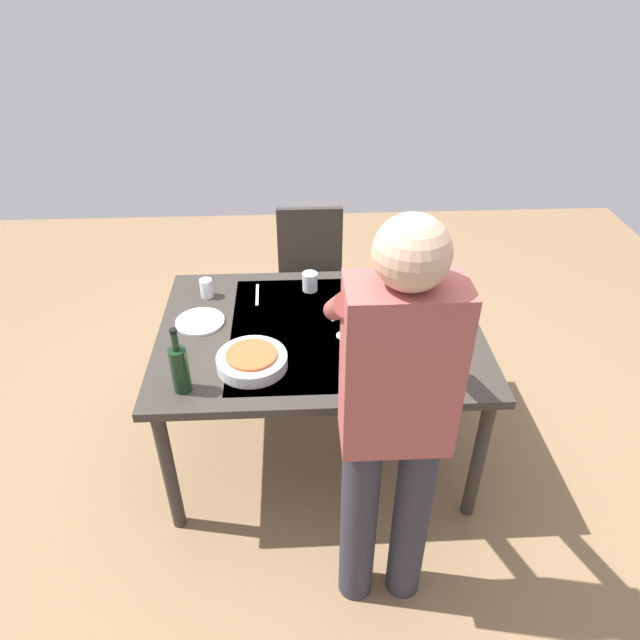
{
  "coord_description": "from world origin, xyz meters",
  "views": [
    {
      "loc": [
        0.11,
        2.18,
        2.3
      ],
      "look_at": [
        0.0,
        0.0,
        0.81
      ],
      "focal_mm": 32.28,
      "sensor_mm": 36.0,
      "label": 1
    }
  ],
  "objects_px": {
    "water_cup_near_right": "(400,343)",
    "side_bowl_salad": "(435,307)",
    "dining_table": "(320,341)",
    "dinner_plate_near": "(200,322)",
    "person_server": "(394,415)",
    "water_cup_near_left": "(310,282)",
    "wine_bottle": "(180,368)",
    "water_cup_far_left": "(206,288)",
    "wine_glass_left": "(344,317)",
    "chair_near": "(311,273)",
    "serving_bowl_pasta": "(252,360)",
    "wine_glass_right": "(409,362)"
  },
  "relations": [
    {
      "from": "water_cup_near_right",
      "to": "person_server",
      "type": "bearing_deg",
      "value": 77.55
    },
    {
      "from": "wine_bottle",
      "to": "dinner_plate_near",
      "type": "distance_m",
      "value": 0.48
    },
    {
      "from": "person_server",
      "to": "wine_glass_left",
      "type": "xyz_separation_m",
      "value": [
        0.1,
        -0.73,
        -0.1
      ]
    },
    {
      "from": "wine_glass_left",
      "to": "dinner_plate_near",
      "type": "height_order",
      "value": "wine_glass_left"
    },
    {
      "from": "chair_near",
      "to": "water_cup_near_right",
      "type": "bearing_deg",
      "value": 107.53
    },
    {
      "from": "dining_table",
      "to": "water_cup_near_left",
      "type": "xyz_separation_m",
      "value": [
        0.03,
        -0.35,
        0.12
      ]
    },
    {
      "from": "dining_table",
      "to": "wine_glass_left",
      "type": "distance_m",
      "value": 0.21
    },
    {
      "from": "water_cup_far_left",
      "to": "dining_table",
      "type": "bearing_deg",
      "value": 150.49
    },
    {
      "from": "chair_near",
      "to": "serving_bowl_pasta",
      "type": "height_order",
      "value": "chair_near"
    },
    {
      "from": "chair_near",
      "to": "serving_bowl_pasta",
      "type": "xyz_separation_m",
      "value": [
        0.29,
        1.18,
        0.26
      ]
    },
    {
      "from": "water_cup_near_right",
      "to": "side_bowl_salad",
      "type": "relative_size",
      "value": 0.56
    },
    {
      "from": "serving_bowl_pasta",
      "to": "person_server",
      "type": "bearing_deg",
      "value": 133.4
    },
    {
      "from": "wine_bottle",
      "to": "serving_bowl_pasta",
      "type": "distance_m",
      "value": 0.31
    },
    {
      "from": "side_bowl_salad",
      "to": "dinner_plate_near",
      "type": "xyz_separation_m",
      "value": [
        1.12,
        0.03,
        -0.03
      ]
    },
    {
      "from": "serving_bowl_pasta",
      "to": "side_bowl_salad",
      "type": "distance_m",
      "value": 0.94
    },
    {
      "from": "person_server",
      "to": "side_bowl_salad",
      "type": "bearing_deg",
      "value": -111.33
    },
    {
      "from": "dinner_plate_near",
      "to": "wine_glass_left",
      "type": "bearing_deg",
      "value": 167.97
    },
    {
      "from": "wine_bottle",
      "to": "side_bowl_salad",
      "type": "height_order",
      "value": "wine_bottle"
    },
    {
      "from": "side_bowl_salad",
      "to": "wine_glass_right",
      "type": "bearing_deg",
      "value": 66.06
    },
    {
      "from": "dining_table",
      "to": "wine_bottle",
      "type": "distance_m",
      "value": 0.72
    },
    {
      "from": "dining_table",
      "to": "chair_near",
      "type": "bearing_deg",
      "value": -89.24
    },
    {
      "from": "serving_bowl_pasta",
      "to": "dinner_plate_near",
      "type": "relative_size",
      "value": 1.3
    },
    {
      "from": "person_server",
      "to": "water_cup_near_left",
      "type": "relative_size",
      "value": 17.36
    },
    {
      "from": "dining_table",
      "to": "side_bowl_salad",
      "type": "bearing_deg",
      "value": -169.0
    },
    {
      "from": "chair_near",
      "to": "water_cup_near_right",
      "type": "height_order",
      "value": "chair_near"
    },
    {
      "from": "wine_glass_right",
      "to": "serving_bowl_pasta",
      "type": "distance_m",
      "value": 0.66
    },
    {
      "from": "dining_table",
      "to": "serving_bowl_pasta",
      "type": "bearing_deg",
      "value": 40.88
    },
    {
      "from": "person_server",
      "to": "chair_near",
      "type": "bearing_deg",
      "value": -82.72
    },
    {
      "from": "dining_table",
      "to": "wine_glass_left",
      "type": "bearing_deg",
      "value": 148.79
    },
    {
      "from": "wine_glass_left",
      "to": "water_cup_near_left",
      "type": "bearing_deg",
      "value": -71.61
    },
    {
      "from": "side_bowl_salad",
      "to": "dinner_plate_near",
      "type": "distance_m",
      "value": 1.12
    },
    {
      "from": "person_server",
      "to": "water_cup_near_right",
      "type": "relative_size",
      "value": 16.72
    },
    {
      "from": "person_server",
      "to": "wine_glass_right",
      "type": "height_order",
      "value": "person_server"
    },
    {
      "from": "dining_table",
      "to": "person_server",
      "type": "bearing_deg",
      "value": 104.56
    },
    {
      "from": "wine_glass_right",
      "to": "wine_bottle",
      "type": "bearing_deg",
      "value": 0.14
    },
    {
      "from": "water_cup_near_right",
      "to": "water_cup_far_left",
      "type": "distance_m",
      "value": 1.03
    },
    {
      "from": "dining_table",
      "to": "wine_glass_right",
      "type": "distance_m",
      "value": 0.55
    },
    {
      "from": "chair_near",
      "to": "water_cup_near_left",
      "type": "distance_m",
      "value": 0.63
    },
    {
      "from": "wine_bottle",
      "to": "water_cup_near_left",
      "type": "relative_size",
      "value": 3.04
    },
    {
      "from": "wine_glass_left",
      "to": "water_cup_far_left",
      "type": "relative_size",
      "value": 1.59
    },
    {
      "from": "water_cup_far_left",
      "to": "dinner_plate_near",
      "type": "relative_size",
      "value": 0.41
    },
    {
      "from": "wine_bottle",
      "to": "water_cup_far_left",
      "type": "xyz_separation_m",
      "value": [
        -0.02,
        -0.71,
        -0.06
      ]
    },
    {
      "from": "side_bowl_salad",
      "to": "dining_table",
      "type": "bearing_deg",
      "value": 11.0
    },
    {
      "from": "dining_table",
      "to": "water_cup_near_right",
      "type": "relative_size",
      "value": 14.82
    },
    {
      "from": "water_cup_far_left",
      "to": "side_bowl_salad",
      "type": "distance_m",
      "value": 1.13
    },
    {
      "from": "person_server",
      "to": "wine_bottle",
      "type": "height_order",
      "value": "person_server"
    },
    {
      "from": "chair_near",
      "to": "wine_glass_left",
      "type": "xyz_separation_m",
      "value": [
        -0.12,
        0.98,
        0.33
      ]
    },
    {
      "from": "wine_glass_right",
      "to": "dinner_plate_near",
      "type": "distance_m",
      "value": 1.02
    },
    {
      "from": "wine_glass_right",
      "to": "dinner_plate_near",
      "type": "bearing_deg",
      "value": -27.57
    },
    {
      "from": "chair_near",
      "to": "dining_table",
      "type": "bearing_deg",
      "value": 90.76
    }
  ]
}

